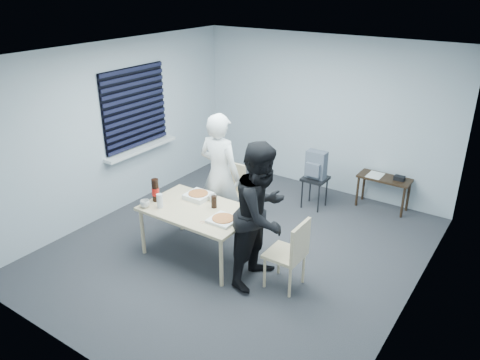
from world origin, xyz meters
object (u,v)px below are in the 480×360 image
Objects in this scene: dining_table at (198,213)px; mug_b at (212,198)px; backpack at (316,165)px; chair_far at (230,188)px; side_table at (384,182)px; soda_bottle at (155,190)px; chair_right at (292,250)px; person_black at (262,214)px; stool at (315,184)px; mug_a at (145,204)px; person_white at (220,175)px.

dining_table is 0.30m from mug_b.
chair_far is at bearing -115.31° from backpack.
soda_bottle is at bearing -127.21° from side_table.
chair_right is 1.10× the size of side_table.
person_black reaches higher than mug_b.
chair_far reaches higher than stool.
mug_b is (0.02, 0.28, 0.11)m from dining_table.
soda_bottle is at bearing 93.26° from mug_a.
dining_table is 2.22m from backpack.
person_white reaches higher than dining_table.
person_white is (-1.50, 0.63, 0.37)m from chair_right.
chair_right is at bearing -32.02° from chair_far.
mug_b is (-1.32, 0.22, 0.22)m from chair_right.
side_table is at bearing 54.95° from mug_a.
side_table is 1.08m from stool.
dining_table is 3.23× the size of backpack.
soda_bottle is (-1.24, -2.26, 0.11)m from backpack.
backpack reaches higher than chair_right.
mug_b is (0.18, -0.41, -0.15)m from person_white.
person_black is 2.14m from backpack.
stool is 1.99m from mug_b.
dining_table reaches higher than stool.
mug_b is at bearing -94.46° from backpack.
person_white reaches higher than side_table.
chair_far is 7.24× the size of mug_a.
soda_bottle is at bearing -146.90° from mug_b.
person_white is at bearing -104.93° from backpack.
soda_bottle is (-0.01, 0.22, 0.10)m from mug_a.
mug_b is at bearing 85.81° from dining_table.
dining_table is at bearing -94.19° from mug_b.
dining_table is at bearing -76.68° from chair_far.
side_table is 1.57× the size of stool.
dining_table is at bearing 30.32° from mug_a.
mug_a is at bearing 67.14° from person_white.
stool is 4.17× the size of mug_a.
dining_table is at bearing -92.70° from backpack.
chair_right is 0.54m from person_black.
dining_table is at bearing -106.46° from stool.
person_white is 2.68m from side_table.
mug_a reaches higher than dining_table.
backpack is 2.58m from soda_bottle.
person_white is (-0.16, 0.69, 0.26)m from dining_table.
chair_far is at bearing 109.23° from mug_b.
mug_b is (-0.61, -1.86, 0.33)m from stool.
dining_table is 2.24m from stool.
chair_far reaches higher than dining_table.
side_table is (1.71, 2.02, -0.43)m from person_white.
soda_bottle is at bearing -167.79° from dining_table.
chair_right reaches higher than mug_a.
chair_far is 0.52m from person_white.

